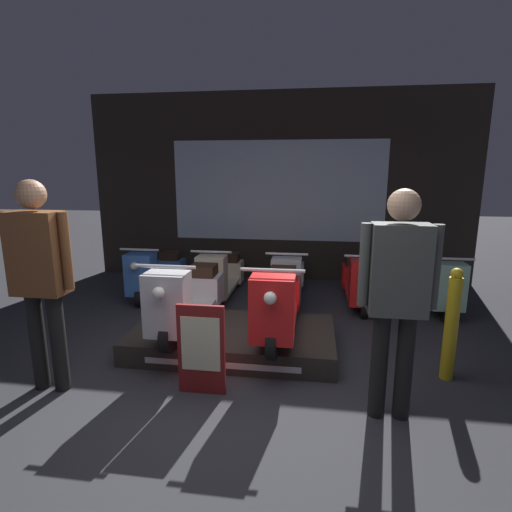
{
  "coord_description": "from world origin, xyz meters",
  "views": [
    {
      "loc": [
        0.62,
        -2.84,
        1.91
      ],
      "look_at": [
        -0.08,
        2.02,
        0.84
      ],
      "focal_mm": 28.0,
      "sensor_mm": 36.0,
      "label": 1
    }
  ],
  "objects_px": {
    "scooter_backrow_0": "(157,273)",
    "scooter_backrow_1": "(222,276)",
    "scooter_display_right": "(278,303)",
    "person_right_browsing": "(398,288)",
    "scooter_backrow_4": "(434,284)",
    "scooter_backrow_3": "(359,281)",
    "person_left_browsing": "(39,269)",
    "scooter_backrow_2": "(289,278)",
    "street_bollard": "(451,325)",
    "price_sign_board": "(201,349)",
    "scooter_display_left": "(188,299)"
  },
  "relations": [
    {
      "from": "scooter_backrow_3",
      "to": "person_right_browsing",
      "type": "distance_m",
      "value": 2.88
    },
    {
      "from": "person_left_browsing",
      "to": "scooter_backrow_1",
      "type": "bearing_deg",
      "value": 72.05
    },
    {
      "from": "scooter_backrow_3",
      "to": "scooter_backrow_4",
      "type": "distance_m",
      "value": 1.02
    },
    {
      "from": "scooter_backrow_4",
      "to": "scooter_backrow_3",
      "type": "bearing_deg",
      "value": 180.0
    },
    {
      "from": "scooter_display_right",
      "to": "scooter_backrow_4",
      "type": "height_order",
      "value": "scooter_display_right"
    },
    {
      "from": "scooter_backrow_0",
      "to": "scooter_backrow_2",
      "type": "xyz_separation_m",
      "value": [
        2.05,
        0.0,
        0.0
      ]
    },
    {
      "from": "scooter_backrow_4",
      "to": "scooter_display_right",
      "type": "bearing_deg",
      "value": -138.61
    },
    {
      "from": "scooter_backrow_0",
      "to": "street_bollard",
      "type": "distance_m",
      "value": 4.22
    },
    {
      "from": "scooter_backrow_4",
      "to": "price_sign_board",
      "type": "bearing_deg",
      "value": -134.56
    },
    {
      "from": "scooter_backrow_1",
      "to": "street_bollard",
      "type": "height_order",
      "value": "street_bollard"
    },
    {
      "from": "scooter_backrow_0",
      "to": "scooter_backrow_3",
      "type": "relative_size",
      "value": 1.0
    },
    {
      "from": "scooter_display_left",
      "to": "scooter_display_right",
      "type": "relative_size",
      "value": 1.0
    },
    {
      "from": "scooter_backrow_1",
      "to": "price_sign_board",
      "type": "relative_size",
      "value": 2.07
    },
    {
      "from": "person_left_browsing",
      "to": "scooter_display_right",
      "type": "bearing_deg",
      "value": 27.0
    },
    {
      "from": "scooter_display_right",
      "to": "scooter_backrow_3",
      "type": "relative_size",
      "value": 1.0
    },
    {
      "from": "scooter_backrow_0",
      "to": "scooter_backrow_2",
      "type": "height_order",
      "value": "same"
    },
    {
      "from": "scooter_backrow_0",
      "to": "scooter_backrow_4",
      "type": "bearing_deg",
      "value": 0.0
    },
    {
      "from": "scooter_display_left",
      "to": "person_right_browsing",
      "type": "distance_m",
      "value": 2.23
    },
    {
      "from": "scooter_backrow_0",
      "to": "person_left_browsing",
      "type": "xyz_separation_m",
      "value": [
        0.12,
        -2.79,
        0.77
      ]
    },
    {
      "from": "scooter_display_left",
      "to": "scooter_display_right",
      "type": "distance_m",
      "value": 0.97
    },
    {
      "from": "scooter_display_right",
      "to": "price_sign_board",
      "type": "height_order",
      "value": "scooter_display_right"
    },
    {
      "from": "person_right_browsing",
      "to": "price_sign_board",
      "type": "xyz_separation_m",
      "value": [
        -1.55,
        0.11,
        -0.65
      ]
    },
    {
      "from": "scooter_backrow_1",
      "to": "scooter_backrow_3",
      "type": "xyz_separation_m",
      "value": [
        2.05,
        0.0,
        0.0
      ]
    },
    {
      "from": "scooter_backrow_1",
      "to": "person_right_browsing",
      "type": "distance_m",
      "value": 3.5
    },
    {
      "from": "scooter_backrow_2",
      "to": "price_sign_board",
      "type": "relative_size",
      "value": 2.07
    },
    {
      "from": "scooter_display_right",
      "to": "price_sign_board",
      "type": "relative_size",
      "value": 2.07
    },
    {
      "from": "scooter_backrow_1",
      "to": "street_bollard",
      "type": "relative_size",
      "value": 1.57
    },
    {
      "from": "scooter_display_left",
      "to": "person_right_browsing",
      "type": "relative_size",
      "value": 0.94
    },
    {
      "from": "scooter_display_right",
      "to": "person_right_browsing",
      "type": "relative_size",
      "value": 0.94
    },
    {
      "from": "person_left_browsing",
      "to": "scooter_backrow_2",
      "type": "bearing_deg",
      "value": 55.35
    },
    {
      "from": "scooter_display_left",
      "to": "scooter_backrow_1",
      "type": "xyz_separation_m",
      "value": [
        -0.05,
        1.81,
        -0.23
      ]
    },
    {
      "from": "scooter_backrow_3",
      "to": "price_sign_board",
      "type": "distance_m",
      "value": 3.12
    },
    {
      "from": "scooter_display_left",
      "to": "scooter_backrow_4",
      "type": "relative_size",
      "value": 1.0
    },
    {
      "from": "scooter_backrow_4",
      "to": "scooter_backrow_2",
      "type": "bearing_deg",
      "value": 180.0
    },
    {
      "from": "scooter_backrow_0",
      "to": "scooter_backrow_1",
      "type": "bearing_deg",
      "value": 0.0
    },
    {
      "from": "price_sign_board",
      "to": "person_left_browsing",
      "type": "bearing_deg",
      "value": -175.11
    },
    {
      "from": "scooter_backrow_2",
      "to": "scooter_backrow_3",
      "type": "height_order",
      "value": "same"
    },
    {
      "from": "scooter_backrow_0",
      "to": "scooter_backrow_4",
      "type": "distance_m",
      "value": 4.09
    },
    {
      "from": "price_sign_board",
      "to": "scooter_backrow_1",
      "type": "bearing_deg",
      "value": 99.34
    },
    {
      "from": "person_left_browsing",
      "to": "person_right_browsing",
      "type": "xyz_separation_m",
      "value": [
        2.89,
        -0.0,
        -0.04
      ]
    },
    {
      "from": "person_left_browsing",
      "to": "price_sign_board",
      "type": "bearing_deg",
      "value": 4.89
    },
    {
      "from": "scooter_backrow_3",
      "to": "person_left_browsing",
      "type": "xyz_separation_m",
      "value": [
        -2.95,
        -2.79,
        0.77
      ]
    },
    {
      "from": "scooter_display_left",
      "to": "street_bollard",
      "type": "bearing_deg",
      "value": -6.61
    },
    {
      "from": "scooter_display_left",
      "to": "price_sign_board",
      "type": "xyz_separation_m",
      "value": [
        0.39,
        -0.86,
        -0.15
      ]
    },
    {
      "from": "scooter_backrow_4",
      "to": "scooter_backrow_0",
      "type": "bearing_deg",
      "value": 180.0
    },
    {
      "from": "scooter_backrow_1",
      "to": "price_sign_board",
      "type": "distance_m",
      "value": 2.71
    },
    {
      "from": "scooter_backrow_2",
      "to": "person_left_browsing",
      "type": "relative_size",
      "value": 0.91
    },
    {
      "from": "scooter_backrow_4",
      "to": "person_left_browsing",
      "type": "xyz_separation_m",
      "value": [
        -3.97,
        -2.79,
        0.77
      ]
    },
    {
      "from": "scooter_backrow_0",
      "to": "person_right_browsing",
      "type": "relative_size",
      "value": 0.94
    },
    {
      "from": "scooter_backrow_2",
      "to": "person_right_browsing",
      "type": "distance_m",
      "value": 3.04
    }
  ]
}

